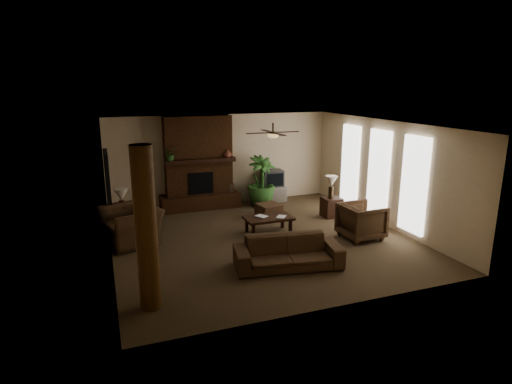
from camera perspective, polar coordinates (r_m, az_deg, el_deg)
name	(u,v)px	position (r m, az deg, el deg)	size (l,w,h in m)	color
room_shell	(262,184)	(10.14, 0.78, 1.11)	(7.00, 7.00, 7.00)	#4C3A26
fireplace	(199,171)	(12.99, -7.65, 2.84)	(2.40, 0.70, 2.80)	#492813
windows	(378,174)	(11.96, 16.06, 2.36)	(0.08, 3.65, 2.35)	white
log_column	(146,230)	(7.22, -14.49, -4.89)	(0.36, 0.36, 2.80)	#5A3816
doorway	(109,193)	(11.33, -19.12, -0.09)	(0.10, 1.00, 2.10)	black
ceiling_fan	(273,134)	(10.36, 2.29, 7.74)	(1.35, 1.35, 0.37)	#2F2214
sofa	(288,247)	(8.90, 4.32, -7.39)	(2.21, 0.65, 0.86)	#47311E
armchair_left	(131,219)	(10.58, -16.41, -3.51)	(1.33, 0.87, 1.16)	#47311E
armchair_right	(362,219)	(10.78, 13.96, -3.58)	(0.93, 0.87, 0.96)	#47311E
coffee_table	(268,219)	(10.85, 1.68, -3.63)	(1.20, 0.70, 0.43)	black
ottoman	(269,211)	(12.12, 1.71, -2.53)	(0.60, 0.60, 0.40)	#47311E
tv_stand	(272,193)	(13.82, 2.17, -0.19)	(0.85, 0.50, 0.50)	silver
tv	(272,178)	(13.69, 2.20, 1.86)	(0.67, 0.55, 0.52)	#363638
floor_vase	(229,192)	(13.30, -3.66, 0.01)	(0.34, 0.34, 0.77)	#34271D
floor_plant	(261,192)	(13.23, 0.69, 0.00)	(0.88, 1.57, 0.88)	#2D5723
side_table_left	(124,224)	(11.24, -17.27, -4.17)	(0.50, 0.50, 0.55)	black
lamp_left	(121,196)	(11.06, -17.56, -0.57)	(0.44, 0.44, 0.65)	#2F2214
side_table_right	(331,207)	(12.40, 10.05, -2.00)	(0.50, 0.50, 0.55)	black
lamp_right	(331,183)	(12.17, 10.04, 1.22)	(0.41, 0.41, 0.65)	#2F2214
mantel_plant	(171,155)	(12.47, -11.36, 4.86)	(0.38, 0.42, 0.33)	#2D5723
mantel_vase	(228,154)	(12.86, -3.79, 5.15)	(0.22, 0.23, 0.22)	brown
book_a	(259,212)	(10.70, 0.37, -2.74)	(0.22, 0.03, 0.29)	#999999
book_b	(277,211)	(10.79, 2.85, -2.61)	(0.21, 0.02, 0.29)	#999999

